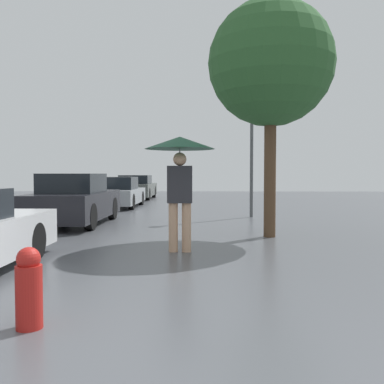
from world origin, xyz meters
name	(u,v)px	position (x,y,z in m)	size (l,w,h in m)	color
ground_plane	(175,378)	(0.00, 0.00, 0.00)	(60.00, 60.00, 0.00)	#4C4F54
pedestrian	(180,158)	(-0.20, 4.59, 1.62)	(1.21, 1.21, 1.99)	tan
parked_car_second	(75,201)	(-3.22, 8.58, 0.63)	(1.64, 4.06, 1.36)	black
parked_car_third	(118,193)	(-3.22, 14.44, 0.57)	(1.69, 4.04, 1.23)	#9EA3A8
parked_car_farthest	(136,188)	(-3.35, 20.14, 0.60)	(1.78, 4.26, 1.28)	#4C514C
tree	(271,64)	(1.63, 6.39, 3.66)	(2.65, 2.65, 5.01)	brown
street_lamp	(252,116)	(1.72, 10.56, 3.15)	(0.31, 0.31, 4.68)	#515456
fire_hydrant	(29,288)	(-1.33, 0.89, 0.36)	(0.23, 0.23, 0.72)	#B21E19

